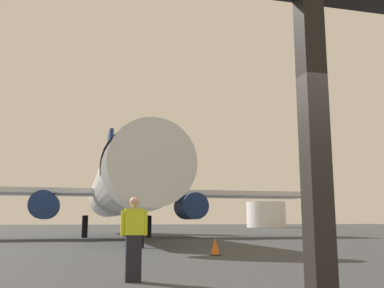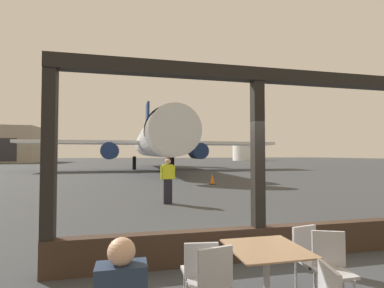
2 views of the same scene
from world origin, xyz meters
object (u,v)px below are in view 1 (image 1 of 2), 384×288
at_px(airplane, 120,189).
at_px(fuel_storage_tank, 266,215).
at_px(ground_crew_worker, 134,237).
at_px(traffic_cone, 215,247).

bearing_deg(airplane, fuel_storage_tank, 55.51).
bearing_deg(ground_crew_worker, fuel_storage_tank, 64.47).
bearing_deg(airplane, traffic_cone, -82.91).
relative_size(ground_crew_worker, traffic_cone, 2.68).
relative_size(ground_crew_worker, fuel_storage_tank, 0.24).
bearing_deg(traffic_cone, airplane, 97.09).
bearing_deg(fuel_storage_tank, ground_crew_worker, -115.53).
xyz_separation_m(airplane, fuel_storage_tank, (31.34, 45.62, -1.19)).
distance_m(ground_crew_worker, traffic_cone, 7.51).
xyz_separation_m(airplane, traffic_cone, (2.11, -16.97, -3.27)).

